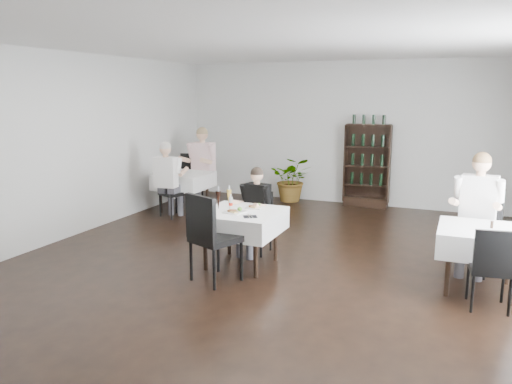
# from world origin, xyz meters

# --- Properties ---
(room_shell) EXTENTS (9.00, 9.00, 9.00)m
(room_shell) POSITION_xyz_m (0.00, 0.00, 1.50)
(room_shell) COLOR black
(room_shell) RESTS_ON ground
(wine_shelf) EXTENTS (0.90, 0.28, 1.75)m
(wine_shelf) POSITION_xyz_m (0.60, 4.31, 0.85)
(wine_shelf) COLOR black
(wine_shelf) RESTS_ON ground
(main_table) EXTENTS (1.03, 1.03, 0.77)m
(main_table) POSITION_xyz_m (-0.30, 0.00, 0.62)
(main_table) COLOR black
(main_table) RESTS_ON ground
(left_table) EXTENTS (0.98, 0.98, 0.77)m
(left_table) POSITION_xyz_m (-2.70, 2.50, 0.62)
(left_table) COLOR black
(left_table) RESTS_ON ground
(right_table) EXTENTS (0.98, 0.98, 0.77)m
(right_table) POSITION_xyz_m (2.70, 0.30, 0.62)
(right_table) COLOR black
(right_table) RESTS_ON ground
(potted_tree) EXTENTS (1.03, 0.94, 0.98)m
(potted_tree) POSITION_xyz_m (-0.99, 4.20, 0.49)
(potted_tree) COLOR #2B5D20
(potted_tree) RESTS_ON ground
(main_chair_far) EXTENTS (0.42, 0.43, 0.91)m
(main_chair_far) POSITION_xyz_m (-0.35, 0.66, 0.52)
(main_chair_far) COLOR black
(main_chair_far) RESTS_ON ground
(main_chair_near) EXTENTS (0.68, 0.68, 1.14)m
(main_chair_near) POSITION_xyz_m (-0.39, -0.73, 0.65)
(main_chair_near) COLOR black
(main_chair_near) RESTS_ON ground
(left_chair_far) EXTENTS (0.62, 0.62, 1.08)m
(left_chair_far) POSITION_xyz_m (-2.86, 3.06, 0.62)
(left_chair_far) COLOR black
(left_chair_far) RESTS_ON ground
(left_chair_near) EXTENTS (0.57, 0.57, 0.94)m
(left_chair_near) POSITION_xyz_m (-2.67, 1.94, 0.54)
(left_chair_near) COLOR black
(left_chair_near) RESTS_ON ground
(right_chair_far) EXTENTS (0.65, 0.65, 1.12)m
(right_chair_far) POSITION_xyz_m (2.68, 1.06, 0.64)
(right_chair_far) COLOR black
(right_chair_far) RESTS_ON ground
(right_chair_near) EXTENTS (0.48, 0.48, 0.94)m
(right_chair_near) POSITION_xyz_m (2.80, -0.29, 0.53)
(right_chair_near) COLOR black
(right_chair_near) RESTS_ON ground
(diner_main) EXTENTS (0.53, 0.56, 1.29)m
(diner_main) POSITION_xyz_m (-0.33, 0.53, 0.75)
(diner_main) COLOR #43424A
(diner_main) RESTS_ON ground
(diner_left_far) EXTENTS (0.64, 0.65, 1.65)m
(diner_left_far) POSITION_xyz_m (-2.59, 3.02, 0.96)
(diner_left_far) COLOR #43424A
(diner_left_far) RESTS_ON ground
(diner_left_near) EXTENTS (0.58, 0.59, 1.47)m
(diner_left_near) POSITION_xyz_m (-2.63, 1.83, 0.85)
(diner_left_near) COLOR #43424A
(diner_left_near) RESTS_ON ground
(diner_right_far) EXTENTS (0.64, 0.66, 1.60)m
(diner_right_far) POSITION_xyz_m (2.64, 0.95, 0.93)
(diner_right_far) COLOR #43424A
(diner_right_far) RESTS_ON ground
(plate_far) EXTENTS (0.24, 0.24, 0.07)m
(plate_far) POSITION_xyz_m (-0.20, 0.24, 0.79)
(plate_far) COLOR white
(plate_far) RESTS_ON main_table
(plate_near) EXTENTS (0.29, 0.29, 0.08)m
(plate_near) POSITION_xyz_m (-0.34, -0.13, 0.79)
(plate_near) COLOR white
(plate_near) RESTS_ON main_table
(pilsner_dark) EXTENTS (0.07, 0.07, 0.32)m
(pilsner_dark) POSITION_xyz_m (-0.63, -0.04, 0.90)
(pilsner_dark) COLOR black
(pilsner_dark) RESTS_ON main_table
(pilsner_lager) EXTENTS (0.07, 0.07, 0.31)m
(pilsner_lager) POSITION_xyz_m (-0.56, 0.15, 0.90)
(pilsner_lager) COLOR #BE8A30
(pilsner_lager) RESTS_ON main_table
(coke_bottle) EXTENTS (0.05, 0.05, 0.21)m
(coke_bottle) POSITION_xyz_m (-0.48, 0.04, 0.86)
(coke_bottle) COLOR silver
(coke_bottle) RESTS_ON main_table
(napkin_cutlery) EXTENTS (0.22, 0.21, 0.02)m
(napkin_cutlery) POSITION_xyz_m (-0.06, -0.26, 0.78)
(napkin_cutlery) COLOR black
(napkin_cutlery) RESTS_ON main_table
(pepper_mill) EXTENTS (0.04, 0.04, 0.09)m
(pepper_mill) POSITION_xyz_m (2.80, 0.35, 0.81)
(pepper_mill) COLOR black
(pepper_mill) RESTS_ON right_table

